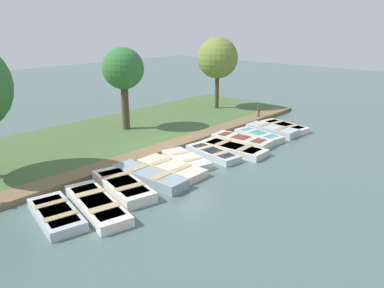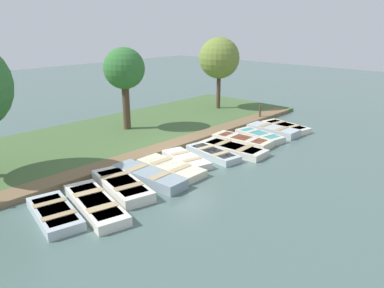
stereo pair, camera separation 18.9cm
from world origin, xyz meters
name	(u,v)px [view 1 (the left image)]	position (x,y,z in m)	size (l,w,h in m)	color
ground_plane	(189,155)	(0.00, 0.00, 0.00)	(80.00, 80.00, 0.00)	#4C6660
shore_bank	(125,133)	(-5.00, 0.00, 0.10)	(8.00, 24.00, 0.21)	#476638
dock_walkway	(168,147)	(-1.45, 0.00, 0.11)	(1.05, 22.46, 0.23)	brown
rowboat_0	(56,214)	(0.97, -7.43, 0.17)	(2.95, 1.70, 0.35)	#B2BCC1
rowboat_1	(97,205)	(1.40, -6.16, 0.18)	(3.75, 1.89, 0.36)	silver
rowboat_2	(123,186)	(0.85, -4.62, 0.20)	(3.50, 1.90, 0.41)	silver
rowboat_3	(149,176)	(0.93, -3.35, 0.21)	(3.47, 1.17, 0.43)	#8C9EA8
rowboat_4	(171,168)	(0.84, -2.01, 0.16)	(3.18, 1.26, 0.33)	beige
rowboat_5	(186,159)	(0.60, -0.82, 0.17)	(2.85, 1.62, 0.34)	silver
rowboat_6	(213,153)	(0.96, 0.65, 0.16)	(3.04, 1.43, 0.33)	#B2BCC1
rowboat_7	(233,148)	(1.25, 1.86, 0.17)	(3.46, 1.38, 0.34)	beige
rowboat_8	(242,140)	(0.81, 3.22, 0.19)	(3.22, 1.36, 0.38)	beige
rowboat_9	(259,136)	(1.00, 4.60, 0.18)	(2.90, 1.44, 0.36)	beige
rowboat_10	(272,130)	(0.98, 6.01, 0.21)	(2.93, 1.16, 0.41)	#B2BCC1
rowboat_11	(284,127)	(1.08, 7.25, 0.16)	(3.07, 1.66, 0.33)	silver
mooring_post_far	(259,112)	(-1.34, 8.15, 0.52)	(0.13, 0.13, 1.03)	brown
park_tree_left	(123,70)	(-5.38, 0.44, 3.60)	(2.31, 2.31, 4.85)	#4C3828
park_tree_center	(218,58)	(-4.99, 8.30, 3.73)	(2.83, 2.83, 5.17)	#4C3828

